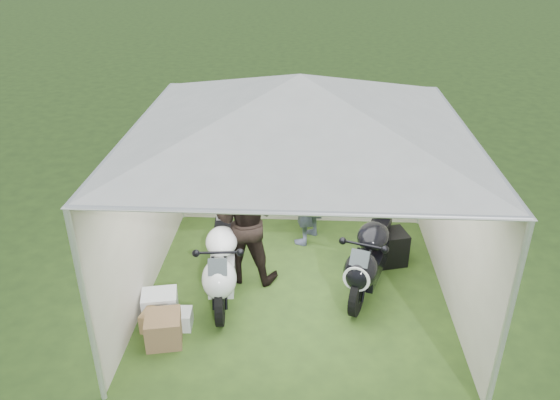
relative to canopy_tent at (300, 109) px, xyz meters
The scene contains 12 objects.
ground 2.58m from the canopy_tent, 89.22° to the right, with size 80.00×80.00×0.00m, color #294119.
canopy_tent is the anchor object (origin of this frame).
motorcycle_white 2.28m from the canopy_tent, behind, with size 0.53×1.92×0.94m.
motorcycle_black 2.26m from the canopy_tent, ahead, with size 0.88×1.86×0.95m.
paddock_stand 2.88m from the canopy_tent, 35.89° to the left, with size 0.40×0.25×0.30m, color #161AC6.
person_dark_jacket 1.82m from the canopy_tent, 158.75° to the left, with size 0.90×0.70×1.85m, color black.
person_blue_jacket 2.09m from the canopy_tent, 84.71° to the left, with size 0.70×0.46×1.93m, color slate.
equipment_box 2.77m from the canopy_tent, 29.38° to the left, with size 0.51×0.41×0.51m, color black.
crate_0 3.05m from the canopy_tent, 161.51° to the right, with size 0.44×0.34×0.30m, color silver.
crate_1 3.07m from the canopy_tent, 144.27° to the right, with size 0.42×0.42×0.37m, color brown.
crate_2 2.98m from the canopy_tent, 149.45° to the right, with size 0.31×0.26×0.23m, color silver.
crate_3 3.12m from the canopy_tent, 151.21° to the right, with size 0.38×0.27×0.25m, color brown.
Camera 1 is at (0.09, -6.10, 4.53)m, focal length 35.00 mm.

